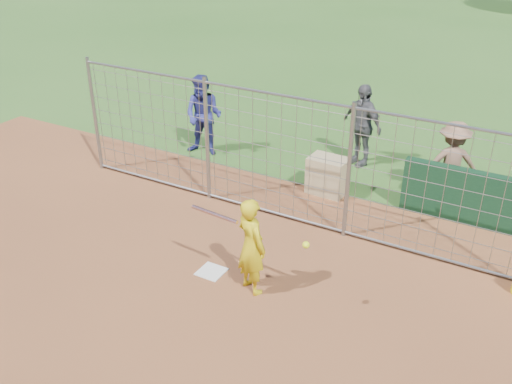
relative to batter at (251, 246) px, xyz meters
The scene contains 11 objects.
ground 1.19m from the batter, 162.23° to the left, with size 100.00×100.00×0.00m, color #2D591E.
infield_dirt 2.97m from the batter, 106.59° to the right, with size 18.00×18.00×0.00m, color brown.
home_plate 1.15m from the batter, behind, with size 0.43×0.43×0.02m, color silver.
dugout_wall 4.65m from the batter, 56.21° to the left, with size 2.60×0.20×1.10m, color #11381E.
batter is the anchor object (origin of this frame).
bystander_a 5.59m from the batter, 131.65° to the left, with size 0.95×0.74×1.95m, color navy.
bystander_b 5.47m from the batter, 92.26° to the left, with size 1.13×0.47×1.93m, color #4F4E53.
bystander_c 4.98m from the batter, 66.12° to the left, with size 1.13×0.65×1.75m, color #855F49.
equipment_bin 3.74m from the batter, 94.25° to the left, with size 0.80×0.55×0.80m, color tan.
equipment_in_play 0.57m from the batter, 125.56° to the right, with size 2.01×0.14×0.15m.
backstop_fence 2.44m from the batter, 109.84° to the left, with size 9.08×0.08×2.60m.
Camera 1 is at (4.54, -6.70, 5.64)m, focal length 40.00 mm.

